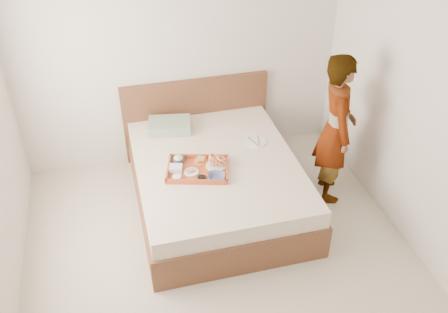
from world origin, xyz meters
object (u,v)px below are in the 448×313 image
at_px(tray, 198,169).
at_px(bed, 217,183).
at_px(dinner_plate, 256,142).
at_px(person, 336,129).

bearing_deg(tray, bed, 42.54).
xyz_separation_m(tray, dinner_plate, (0.69, 0.34, -0.02)).
bearing_deg(dinner_plate, tray, -153.78).
bearing_deg(person, bed, 97.69).
distance_m(tray, person, 1.41).
relative_size(bed, person, 1.27).
relative_size(tray, person, 0.37).
distance_m(dinner_plate, person, 0.82).
distance_m(bed, tray, 0.37).
distance_m(tray, dinner_plate, 0.76).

